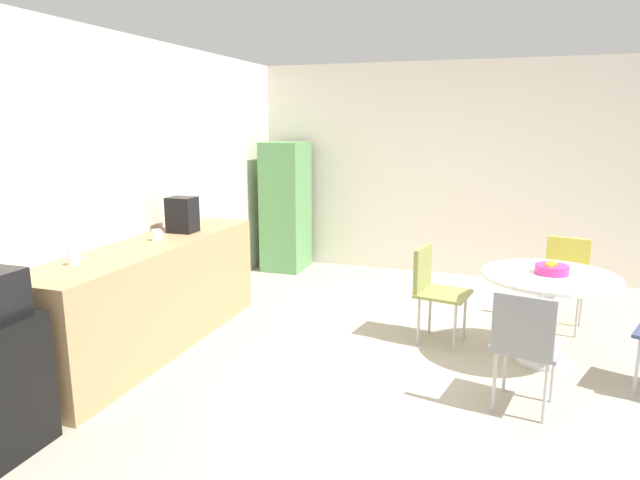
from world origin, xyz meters
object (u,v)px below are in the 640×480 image
at_px(round_table, 549,292).
at_px(mug_white, 157,235).
at_px(chair_yellow, 565,272).
at_px(locker_cabinet, 286,206).
at_px(coffee_maker, 182,215).
at_px(fruit_bowl, 552,269).
at_px(chair_olive, 432,283).
at_px(mug_red, 74,258).
at_px(mug_green, 196,220).
at_px(chair_gray, 525,338).

relative_size(round_table, mug_white, 8.00).
xyz_separation_m(round_table, chair_yellow, (0.91, -0.20, -0.06)).
height_order(locker_cabinet, coffee_maker, locker_cabinet).
bearing_deg(locker_cabinet, round_table, -124.16).
bearing_deg(chair_yellow, fruit_bowl, 167.58).
xyz_separation_m(round_table, chair_olive, (0.17, 0.92, -0.06)).
xyz_separation_m(locker_cabinet, chair_yellow, (-1.15, -3.24, -0.30)).
bearing_deg(coffee_maker, chair_yellow, -71.59).
height_order(chair_yellow, mug_red, mug_red).
bearing_deg(round_table, locker_cabinet, 55.84).
bearing_deg(coffee_maker, mug_red, 176.47).
height_order(fruit_bowl, mug_green, mug_green).
distance_m(mug_white, mug_red, 0.89).
bearing_deg(round_table, chair_olive, 79.49).
bearing_deg(mug_white, fruit_bowl, -79.08).
bearing_deg(chair_yellow, mug_red, 124.95).
bearing_deg(chair_olive, mug_red, 125.67).
xyz_separation_m(round_table, mug_green, (0.14, 3.19, 0.37)).
xyz_separation_m(chair_olive, coffee_maker, (-0.37, 2.21, 0.54)).
height_order(locker_cabinet, chair_gray, locker_cabinet).
bearing_deg(chair_gray, round_table, -12.24).
bearing_deg(fruit_bowl, mug_red, 114.91).
xyz_separation_m(locker_cabinet, mug_red, (-3.53, 0.18, 0.13)).
distance_m(mug_green, coffee_maker, 0.36).
relative_size(locker_cabinet, chair_yellow, 1.97).
relative_size(chair_gray, mug_green, 6.43).
bearing_deg(locker_cabinet, coffee_maker, 177.46).
bearing_deg(coffee_maker, chair_gray, -103.67).
distance_m(locker_cabinet, chair_olive, 2.85).
xyz_separation_m(chair_olive, mug_white, (-0.76, 2.22, 0.43)).
bearing_deg(chair_yellow, coffee_maker, 108.41).
relative_size(mug_green, coffee_maker, 0.40).
relative_size(chair_yellow, mug_white, 6.43).
bearing_deg(mug_green, round_table, -92.43).
bearing_deg(mug_red, mug_green, -0.69).
bearing_deg(mug_red, chair_gray, -79.42).
distance_m(chair_gray, mug_red, 3.09).
relative_size(chair_yellow, coffee_maker, 2.59).
relative_size(round_table, mug_green, 8.00).
relative_size(chair_gray, coffee_maker, 2.59).
relative_size(chair_gray, mug_white, 6.43).
xyz_separation_m(locker_cabinet, mug_green, (-1.92, 0.16, 0.13)).
relative_size(chair_gray, mug_red, 6.43).
distance_m(chair_yellow, mug_red, 4.19).
height_order(fruit_bowl, mug_white, mug_white).
xyz_separation_m(round_table, chair_gray, (-0.91, 0.20, -0.06)).
bearing_deg(mug_white, mug_red, 175.59).
distance_m(round_table, chair_olive, 0.94).
height_order(chair_olive, mug_white, mug_white).
relative_size(chair_yellow, fruit_bowl, 3.28).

